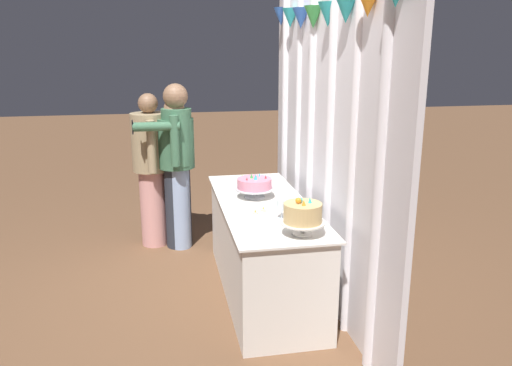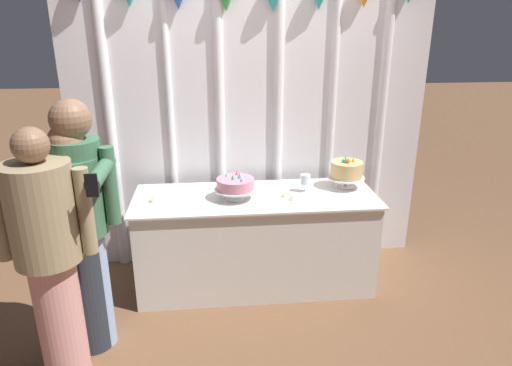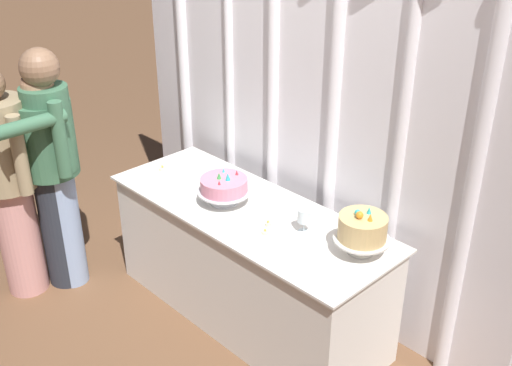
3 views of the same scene
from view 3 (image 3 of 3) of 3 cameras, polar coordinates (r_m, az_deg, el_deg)
The scene contains 12 objects.
ground_plane at distance 4.04m, azimuth -1.76°, elevation -12.49°, with size 24.00×24.00×0.00m, color brown.
draped_curtain at distance 3.72m, azimuth 4.49°, elevation 8.37°, with size 2.97×0.15×2.64m.
cake_table at distance 3.86m, azimuth -0.74°, elevation -7.41°, with size 1.88×0.69×0.77m.
cake_display_nearleft at distance 3.67m, azimuth -2.97°, elevation -0.29°, with size 0.32×0.32×0.21m.
cake_display_nearright at distance 3.23m, azimuth 9.77°, elevation -4.20°, with size 0.30×0.30×0.26m.
wine_glass at distance 3.40m, azimuth 4.48°, elevation -3.05°, with size 0.08×0.08×0.14m.
tealight_far_left at distance 4.16m, azimuth -8.61°, elevation 1.32°, with size 0.05×0.05×0.04m.
tealight_near_left at distance 3.48m, azimuth 1.13°, elevation -3.80°, with size 0.04×0.04×0.04m.
tealight_near_right at distance 3.41m, azimuth 0.86°, elevation -4.55°, with size 0.04×0.04×0.03m.
guest_man_dark_suit at distance 4.10m, azimuth -18.07°, elevation 2.09°, with size 0.45×0.33×1.64m.
guest_girl_blue_dress at distance 4.18m, azimuth -18.33°, elevation 0.77°, with size 0.52×0.60×1.50m.
guest_man_pink_jacket at distance 4.17m, azimuth -21.89°, elevation 0.36°, with size 0.53×0.39×1.54m.
Camera 3 is at (2.31, -2.07, 2.58)m, focal length 43.43 mm.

